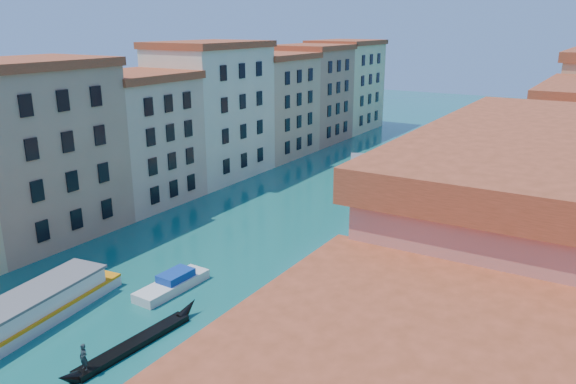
# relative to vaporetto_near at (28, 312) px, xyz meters

# --- Properties ---
(left_bank_palazzos) EXTENTS (12.80, 128.40, 21.00)m
(left_bank_palazzos) POSITION_rel_vaporetto_near_xyz_m (-16.81, 38.86, 8.51)
(left_bank_palazzos) COLOR tan
(left_bank_palazzos) RESTS_ON ground
(quay) EXTENTS (4.00, 140.00, 1.00)m
(quay) POSITION_rel_vaporetto_near_xyz_m (31.19, 39.18, -0.70)
(quay) COLOR #AA9C89
(quay) RESTS_ON ground
(vaporetto_near) EXTENTS (6.39, 18.24, 2.66)m
(vaporetto_near) POSITION_rel_vaporetto_near_xyz_m (0.00, 0.00, 0.00)
(vaporetto_near) COLOR beige
(vaporetto_near) RESTS_ON ground
(vaporetto_far) EXTENTS (12.96, 20.82, 3.09)m
(vaporetto_far) POSITION_rel_vaporetto_near_xyz_m (6.67, 52.16, 0.19)
(vaporetto_far) COLOR beige
(vaporetto_far) RESTS_ON ground
(gondola_fore) EXTENTS (1.90, 13.65, 2.72)m
(gondola_fore) POSITION_rel_vaporetto_near_xyz_m (9.75, 2.11, -0.74)
(gondola_fore) COLOR black
(gondola_fore) RESTS_ON ground
(gondola_far) EXTENTS (2.73, 12.30, 1.74)m
(gondola_far) POSITION_rel_vaporetto_near_xyz_m (15.78, 32.46, -0.84)
(gondola_far) COLOR black
(gondola_far) RESTS_ON ground
(motorboat_mid) EXTENTS (2.67, 7.77, 1.59)m
(motorboat_mid) POSITION_rel_vaporetto_near_xyz_m (5.64, 10.91, -0.58)
(motorboat_mid) COLOR silver
(motorboat_mid) RESTS_ON ground
(motorboat_far) EXTENTS (3.57, 8.02, 1.60)m
(motorboat_far) POSITION_rel_vaporetto_near_xyz_m (20.90, 48.25, -0.57)
(motorboat_far) COLOR silver
(motorboat_far) RESTS_ON ground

